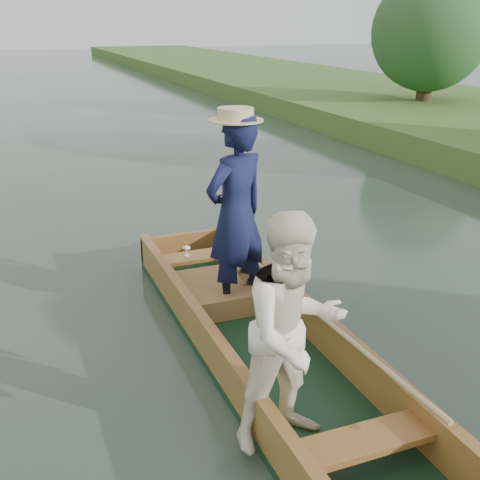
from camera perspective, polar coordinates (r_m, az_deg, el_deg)
name	(u,v)px	position (r m, az deg, el deg)	size (l,w,h in m)	color
ground	(264,360)	(5.55, 2.33, -11.26)	(120.00, 120.00, 0.00)	#283D30
trees_far	(141,42)	(12.44, -9.37, 18.05)	(22.74, 13.27, 4.52)	#47331E
punt	(259,294)	(5.16, 1.86, -5.14)	(1.31, 5.00, 2.11)	#13321B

